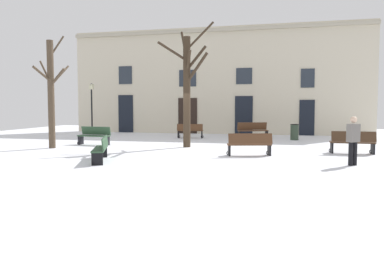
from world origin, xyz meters
name	(u,v)px	position (x,y,z in m)	size (l,w,h in m)	color
ground_plane	(184,149)	(0.00, 0.00, 0.00)	(33.20, 33.20, 0.00)	white
building_facade	(214,80)	(-0.01, 9.03, 3.72)	(20.75, 0.60, 7.35)	beige
tree_center	(51,91)	(-5.96, -0.91, 2.58)	(1.45, 2.39, 5.13)	#4C3D2D
tree_right_of_center	(187,85)	(0.01, 0.76, 2.87)	(2.43, 2.03, 5.79)	#382B1E
streetlamp	(92,103)	(-8.02, 6.57, 2.14)	(0.30, 0.30, 3.48)	black
litter_bin	(294,132)	(5.15, 5.39, 0.45)	(0.47, 0.47, 0.90)	#2D3D2D
bench_back_to_back_right	(101,148)	(-1.97, -3.95, 0.45)	(1.09, 1.92, 0.86)	#2D4C33
bench_back_to_back_left	(94,136)	(-4.71, 0.67, 0.46)	(1.70, 0.66, 0.91)	#2D4C33
bench_near_lamp	(253,130)	(2.79, 5.90, 0.50)	(1.85, 1.04, 0.96)	#51331E
bench_by_litter_bin	(190,131)	(-0.89, 5.27, 0.45)	(1.61, 0.64, 0.86)	#51331E
bench_far_corner	(353,142)	(7.01, -0.05, 0.47)	(1.72, 0.52, 0.92)	#3D2819
bench_near_center_tree	(250,144)	(3.00, -1.52, 0.46)	(1.76, 0.87, 0.88)	#51331E
person_strolling	(353,139)	(6.37, -3.03, 0.87)	(0.44, 0.40, 1.58)	black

